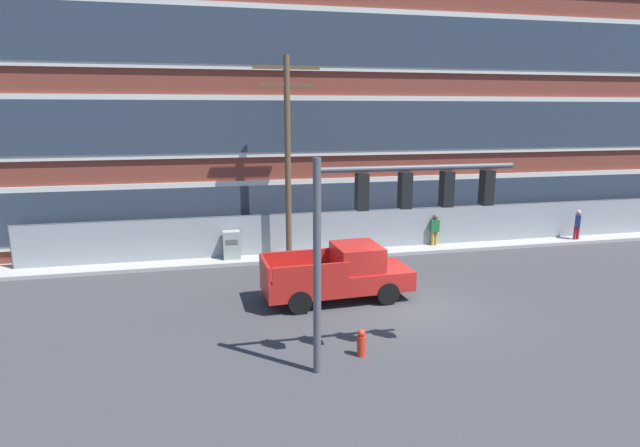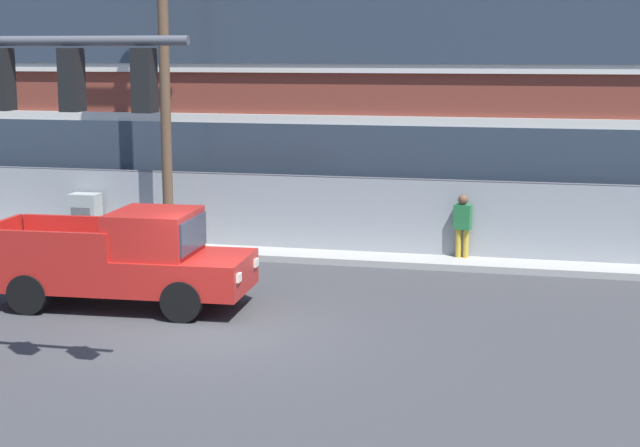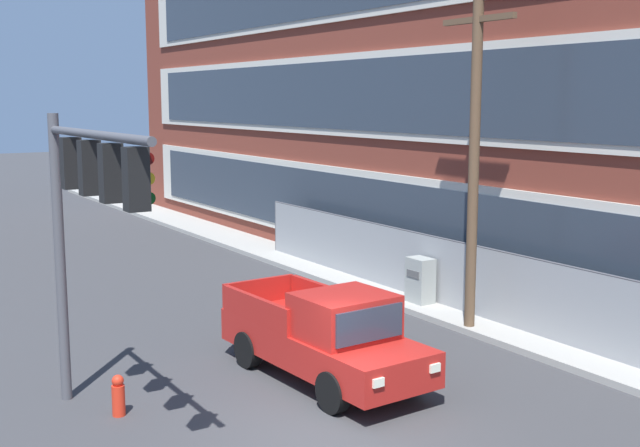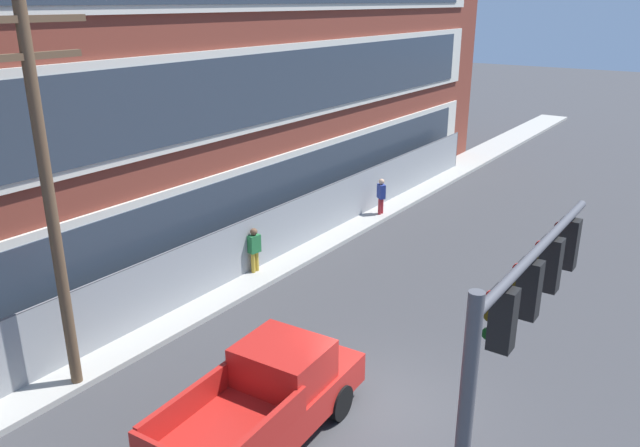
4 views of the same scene
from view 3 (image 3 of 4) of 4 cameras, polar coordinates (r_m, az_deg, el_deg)
The scene contains 7 objects.
ground_plane at distance 14.33m, azimuth 0.85°, elevation -14.91°, with size 160.00×160.00×0.00m, color #38383A.
sidewalk_building_side at distance 18.86m, azimuth 19.43°, elevation -9.25°, with size 80.00×1.96×0.16m, color #9E9B93.
traffic_signal_mast at distance 14.03m, azimuth -16.41°, elevation 1.68°, with size 5.22×0.43×5.52m.
pickup_truck_red at distance 16.61m, azimuth 0.43°, elevation -8.08°, with size 5.36×2.23×1.97m.
utility_pole_near_corner at distance 19.80m, azimuth 10.95°, elevation 6.26°, with size 2.78×0.26×8.84m.
electrical_cabinet at distance 22.54m, azimuth 7.14°, elevation -4.21°, with size 0.74×0.54×1.42m.
fire_hydrant at distance 15.50m, azimuth -14.15°, elevation -11.79°, with size 0.24×0.24×0.78m.
Camera 3 is at (11.00, -7.15, 5.77)m, focal length 45.00 mm.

